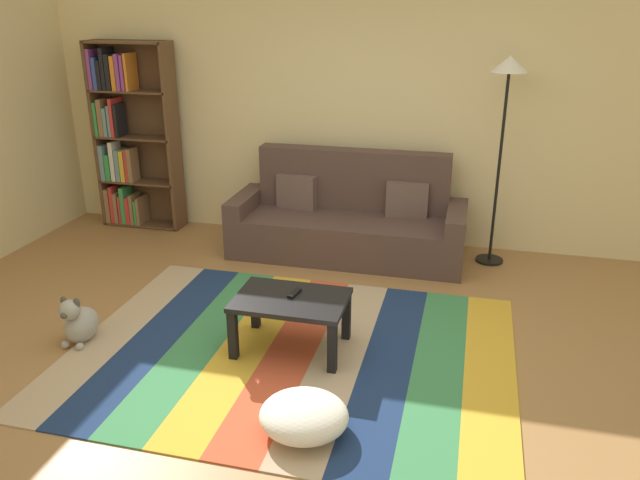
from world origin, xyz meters
TOP-DOWN VIEW (x-y plane):
  - ground_plane at (0.00, 0.00)m, footprint 14.00×14.00m
  - back_wall at (0.00, 2.55)m, footprint 6.80×0.10m
  - rug at (-0.09, 0.07)m, footprint 3.12×2.43m
  - couch at (-0.08, 2.02)m, footprint 2.26×0.80m
  - bookshelf at (-2.58, 2.30)m, footprint 0.90×0.28m
  - coffee_table at (-0.10, 0.12)m, footprint 0.79×0.54m
  - pouf at (0.24, -0.76)m, footprint 0.53×0.50m
  - dog at (-1.64, -0.16)m, footprint 0.22×0.35m
  - standing_lamp at (1.30, 2.15)m, footprint 0.32×0.32m
  - tv_remote at (-0.09, 0.18)m, footprint 0.07×0.16m

SIDE VIEW (x-z plane):
  - ground_plane at x=0.00m, z-range 0.00..0.00m
  - rug at x=-0.09m, z-range 0.00..0.01m
  - pouf at x=0.24m, z-range 0.01..0.22m
  - dog at x=-1.64m, z-range -0.04..0.36m
  - couch at x=-0.08m, z-range -0.16..0.84m
  - coffee_table at x=-0.10m, z-range 0.14..0.54m
  - tv_remote at x=-0.09m, z-range 0.41..0.43m
  - bookshelf at x=-2.58m, z-range -0.02..1.97m
  - back_wall at x=0.00m, z-range 0.00..2.70m
  - standing_lamp at x=1.30m, z-range 0.64..2.57m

